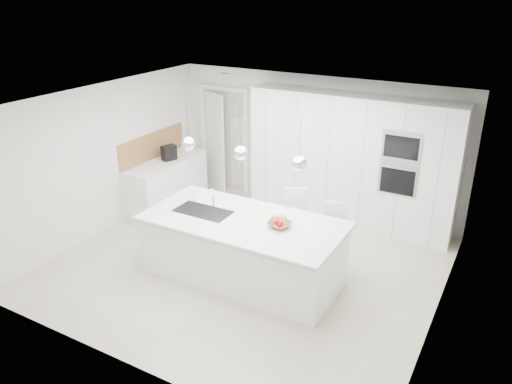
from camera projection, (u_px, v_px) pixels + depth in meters
The scene contains 27 objects.
floor at pixel (246, 265), 7.61m from camera, with size 5.50×5.50×0.00m, color beige.
wall_back at pixel (315, 144), 9.14m from camera, with size 5.50×5.50×0.00m, color silver.
wall_left at pixel (105, 159), 8.36m from camera, with size 5.00×5.00×0.00m, color silver.
ceiling at pixel (245, 103), 6.64m from camera, with size 5.50×5.50×0.00m, color white.
tall_cabinets at pixel (350, 161), 8.57m from camera, with size 3.60×0.60×2.30m, color white.
oven_stack at pixel (400, 164), 7.84m from camera, with size 0.62×0.04×1.05m, color #A5A5A8, non-canonical shape.
doorway_frame at pixel (224, 141), 10.08m from camera, with size 1.11×0.08×2.13m, color white, non-canonical shape.
hallway_door at pixel (213, 141), 10.16m from camera, with size 0.82×0.04×2.00m, color white.
radiator at pixel (238, 152), 9.99m from camera, with size 0.32×0.04×1.40m, color white, non-canonical shape.
left_base_cabinets at pixel (167, 184), 9.51m from camera, with size 0.60×1.80×0.86m, color white.
left_worktop at pixel (166, 162), 9.34m from camera, with size 0.62×1.82×0.04m, color white.
oak_backsplash at pixel (152, 146), 9.36m from camera, with size 0.02×1.80×0.50m, color #A5703A.
island_base at pixel (242, 250), 7.15m from camera, with size 2.80×1.20×0.86m, color white.
island_worktop at pixel (243, 221), 7.02m from camera, with size 2.84×1.40×0.04m, color white.
island_sink at pixel (203, 216), 7.30m from camera, with size 0.84×0.44×0.18m, color #3F3F42, non-canonical shape.
island_tap at pixel (213, 198), 7.35m from camera, with size 0.02×0.02×0.30m, color white.
pendant_left at pixel (188, 144), 6.97m from camera, with size 0.20×0.20×0.20m, color white.
pendant_mid at pixel (240, 153), 6.59m from camera, with size 0.20×0.20×0.20m, color white.
pendant_right at pixel (299, 163), 6.20m from camera, with size 0.20×0.20×0.20m, color white.
fruit_bowl at pixel (279, 224), 6.78m from camera, with size 0.32×0.32×0.08m, color #A5703A.
espresso_machine at pixel (169, 153), 9.34m from camera, with size 0.17×0.26×0.28m, color black.
bar_stool_left at pixel (291, 226), 7.59m from camera, with size 0.37×0.51×1.12m, color white, non-canonical shape.
bar_stool_right at pixel (331, 239), 7.28m from camera, with size 0.35×0.48×1.05m, color white, non-canonical shape.
apple_a at pixel (277, 222), 6.78m from camera, with size 0.07×0.07×0.07m, color #C4001C.
apple_b at pixel (280, 224), 6.73m from camera, with size 0.09×0.09×0.09m, color #C4001C.
apple_c at pixel (280, 225), 6.71m from camera, with size 0.07×0.07×0.07m, color #C4001C.
banana_bunch at pixel (279, 218), 6.77m from camera, with size 0.23×0.23×0.03m, color gold.
Camera 1 is at (3.35, -5.68, 3.96)m, focal length 35.00 mm.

